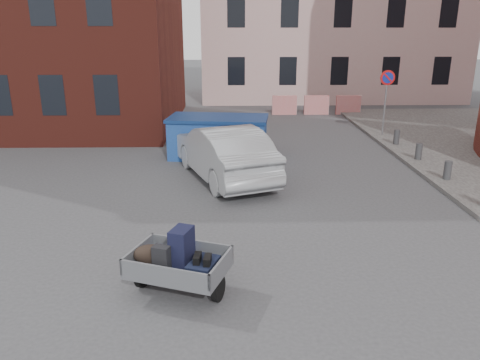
{
  "coord_description": "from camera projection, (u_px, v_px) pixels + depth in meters",
  "views": [
    {
      "loc": [
        -0.44,
        -9.64,
        4.39
      ],
      "look_at": [
        -0.2,
        0.45,
        1.1
      ],
      "focal_mm": 35.0,
      "sensor_mm": 36.0,
      "label": 1
    }
  ],
  "objects": [
    {
      "name": "ground",
      "position": [
        249.0,
        232.0,
        10.54
      ],
      "size": [
        120.0,
        120.0,
        0.0
      ],
      "primitive_type": "plane",
      "color": "#38383A",
      "rests_on": "ground"
    },
    {
      "name": "no_parking_sign",
      "position": [
        387.0,
        89.0,
        19.06
      ],
      "size": [
        0.6,
        0.09,
        2.65
      ],
      "color": "gray",
      "rests_on": "sidewalk"
    },
    {
      "name": "dumpster",
      "position": [
        218.0,
        137.0,
        16.52
      ],
      "size": [
        3.63,
        2.2,
        1.44
      ],
      "rotation": [
        0.0,
        0.0,
        -0.13
      ],
      "color": "#1E4592",
      "rests_on": "ground"
    },
    {
      "name": "barriers",
      "position": [
        317.0,
        105.0,
        24.73
      ],
      "size": [
        4.7,
        0.18,
        1.0
      ],
      "color": "red",
      "rests_on": "ground"
    },
    {
      "name": "silver_car",
      "position": [
        224.0,
        152.0,
        14.14
      ],
      "size": [
        3.38,
        5.24,
        1.63
      ],
      "primitive_type": "imported",
      "rotation": [
        0.0,
        0.0,
        3.51
      ],
      "color": "#9B9EA2",
      "rests_on": "ground"
    },
    {
      "name": "trailer",
      "position": [
        178.0,
        261.0,
        7.95
      ],
      "size": [
        1.88,
        1.98,
        1.2
      ],
      "rotation": [
        0.0,
        0.0,
        -0.35
      ],
      "color": "black",
      "rests_on": "ground"
    },
    {
      "name": "bollards",
      "position": [
        448.0,
        170.0,
        13.78
      ],
      "size": [
        0.22,
        9.02,
        0.55
      ],
      "color": "#3A3A3D",
      "rests_on": "sidewalk"
    }
  ]
}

